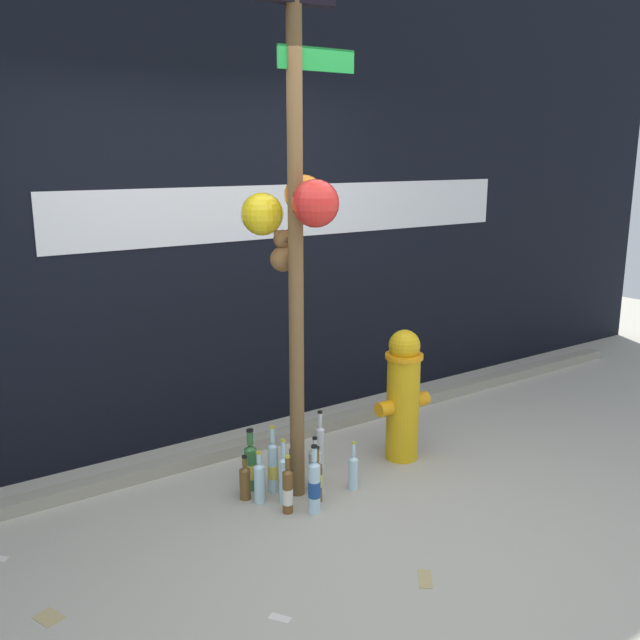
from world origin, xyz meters
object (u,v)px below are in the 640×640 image
(bottle_4, at_px, (245,481))
(bottle_8, at_px, (320,445))
(bottle_7, at_px, (251,466))
(bottle_1, at_px, (353,471))
(bottle_10, at_px, (288,491))
(bottle_9, at_px, (284,477))
(bottle_5, at_px, (317,480))
(bottle_0, at_px, (314,486))
(bottle_11, at_px, (294,464))
(bottle_3, at_px, (273,466))
(bottle_2, at_px, (259,481))
(bottle_6, at_px, (315,469))
(memorial_post, at_px, (294,181))
(fire_hydrant, at_px, (403,394))

(bottle_4, distance_m, bottle_8, 0.59)
(bottle_7, bearing_deg, bottle_1, -35.03)
(bottle_4, height_order, bottle_10, bottle_10)
(bottle_9, bearing_deg, bottle_5, -30.72)
(bottle_0, distance_m, bottle_10, 0.15)
(bottle_0, xyz_separation_m, bottle_10, (-0.12, 0.09, -0.03))
(bottle_4, bearing_deg, bottle_11, -1.10)
(bottle_0, relative_size, bottle_1, 1.33)
(bottle_3, bearing_deg, bottle_2, -154.03)
(bottle_1, xyz_separation_m, bottle_3, (-0.41, 0.24, 0.05))
(bottle_7, xyz_separation_m, bottle_10, (0.03, -0.37, -0.02))
(bottle_8, bearing_deg, bottle_2, -163.35)
(bottle_6, xyz_separation_m, bottle_10, (-0.28, -0.14, -0.00))
(bottle_9, bearing_deg, bottle_3, 84.84)
(bottle_1, relative_size, bottle_10, 0.89)
(bottle_3, relative_size, bottle_10, 1.22)
(memorial_post, xyz_separation_m, bottle_3, (-0.12, 0.07, -1.66))
(memorial_post, xyz_separation_m, bottle_7, (-0.21, 0.18, -1.68))
(bottle_11, bearing_deg, bottle_9, -138.03)
(bottle_0, bearing_deg, bottle_7, 108.80)
(memorial_post, xyz_separation_m, bottle_5, (0.04, -0.17, -1.69))
(fire_hydrant, relative_size, bottle_11, 2.69)
(bottle_9, distance_m, bottle_10, 0.13)
(bottle_8, xyz_separation_m, bottle_11, (-0.25, -0.08, -0.03))
(bottle_6, bearing_deg, bottle_0, -124.94)
(fire_hydrant, distance_m, bottle_11, 0.85)
(bottle_0, relative_size, bottle_3, 0.97)
(bottle_3, xyz_separation_m, bottle_10, (-0.06, -0.26, -0.03))
(bottle_2, relative_size, bottle_10, 0.91)
(bottle_1, height_order, bottle_3, bottle_3)
(bottle_8, relative_size, bottle_9, 1.01)
(bottle_10, bearing_deg, bottle_1, 1.67)
(bottle_6, relative_size, bottle_7, 0.88)
(bottle_5, relative_size, bottle_7, 0.89)
(bottle_0, xyz_separation_m, bottle_5, (0.09, 0.10, -0.03))
(bottle_7, relative_size, bottle_11, 1.17)
(bottle_0, xyz_separation_m, bottle_3, (-0.06, 0.34, 0.00))
(bottle_4, bearing_deg, fire_hydrant, -4.47)
(memorial_post, distance_m, bottle_5, 1.70)
(bottle_3, relative_size, bottle_11, 1.29)
(bottle_3, distance_m, bottle_4, 0.19)
(bottle_4, bearing_deg, bottle_3, -6.01)
(bottle_0, height_order, bottle_8, bottle_0)
(memorial_post, relative_size, bottle_5, 9.08)
(bottle_11, bearing_deg, bottle_10, -128.87)
(bottle_0, height_order, bottle_2, bottle_0)
(bottle_9, bearing_deg, bottle_7, 107.19)
(memorial_post, bearing_deg, bottle_9, -152.64)
(bottle_11, bearing_deg, bottle_5, -90.63)
(fire_hydrant, xyz_separation_m, bottle_3, (-0.95, 0.07, -0.28))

